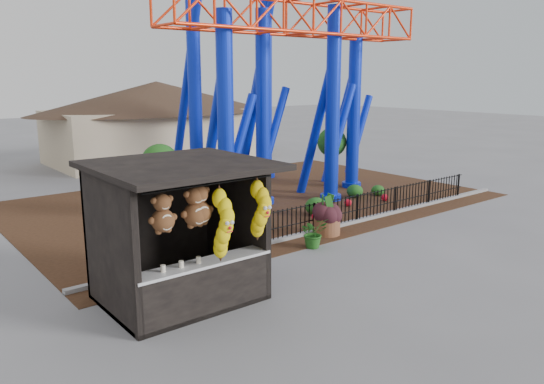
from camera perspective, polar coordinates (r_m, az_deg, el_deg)
ground at (r=13.07m, az=4.53°, el=-9.65°), size 120.00×120.00×0.00m
mulch_bed at (r=21.40m, az=-2.24°, el=-0.83°), size 18.00×12.00×0.02m
curb at (r=17.74m, az=7.39°, el=-3.55°), size 18.00×0.18×0.12m
prize_booth at (r=11.56m, az=-9.41°, el=-4.64°), size 3.50×3.40×3.12m
picket_fence at (r=18.26m, az=9.40°, el=-1.72°), size 12.20×0.06×1.00m
roller_coaster at (r=21.75m, az=-0.29°, el=16.45°), size 11.00×6.37×10.82m
terracotta_planter at (r=16.76m, az=5.93°, el=-3.65°), size 0.93×0.93×0.57m
planter_foliage at (r=16.61m, az=5.97°, el=-1.64°), size 0.70×0.70×0.64m
potted_plant at (r=15.46m, az=4.48°, el=-4.38°), size 0.92×0.83×0.89m
landscaping at (r=19.64m, az=3.14°, el=-1.18°), size 7.50×3.45×0.64m
pavilion at (r=32.22m, az=-12.24°, el=8.83°), size 15.00×15.00×4.80m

